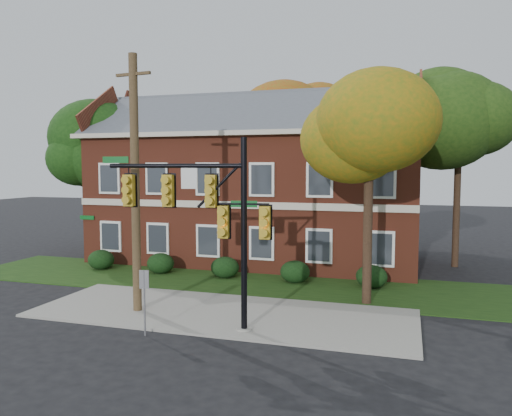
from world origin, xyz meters
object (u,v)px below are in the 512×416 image
(hedge_far_left, at_px, (101,260))
(tree_near_right, at_px, (375,134))
(sign_post, at_px, (144,291))
(hedge_left, at_px, (161,263))
(hedge_right, at_px, (295,272))
(tree_right_rear, at_px, (466,116))
(hedge_far_right, at_px, (372,277))
(tree_left_rear, at_px, (100,147))
(tree_far_rear, at_px, (306,119))
(traffic_signal, at_px, (210,212))
(hedge_center, at_px, (225,267))
(utility_pole, at_px, (135,183))
(apartment_building, at_px, (256,175))

(hedge_far_left, relative_size, tree_near_right, 0.16)
(sign_post, bearing_deg, hedge_left, 102.65)
(hedge_right, height_order, tree_right_rear, tree_right_rear)
(hedge_far_left, xyz_separation_m, hedge_far_right, (14.00, 0.00, 0.00))
(hedge_far_right, distance_m, tree_near_right, 6.77)
(hedge_far_left, xyz_separation_m, tree_left_rear, (-2.73, 4.14, 6.16))
(tree_near_right, height_order, tree_far_rear, tree_far_rear)
(hedge_far_right, bearing_deg, traffic_signal, -121.92)
(hedge_far_right, distance_m, traffic_signal, 9.50)
(hedge_center, distance_m, tree_left_rear, 12.23)
(hedge_right, xyz_separation_m, tree_far_rear, (-2.16, 13.09, 8.32))
(utility_pole, distance_m, sign_post, 4.36)
(hedge_right, bearing_deg, hedge_center, 180.00)
(tree_left_rear, bearing_deg, hedge_far_right, -13.89)
(hedge_left, distance_m, hedge_far_right, 10.50)
(hedge_right, xyz_separation_m, utility_pole, (-4.60, -6.36, 4.29))
(hedge_center, height_order, hedge_far_right, same)
(apartment_building, relative_size, hedge_far_right, 13.43)
(traffic_signal, bearing_deg, hedge_far_left, 133.61)
(tree_near_right, xyz_separation_m, sign_post, (-6.72, -5.79, -5.22))
(hedge_center, height_order, sign_post, sign_post)
(tree_right_rear, xyz_separation_m, tree_far_rear, (-9.97, 6.98, 0.72))
(apartment_building, distance_m, tree_right_rear, 11.77)
(traffic_signal, bearing_deg, hedge_right, 73.58)
(tree_left_rear, bearing_deg, tree_right_rear, 5.36)
(hedge_left, xyz_separation_m, tree_left_rear, (-6.23, 4.14, 6.16))
(apartment_building, height_order, tree_far_rear, tree_far_rear)
(hedge_right, height_order, tree_near_right, tree_near_right)
(hedge_far_left, bearing_deg, hedge_far_right, 0.00)
(hedge_far_left, xyz_separation_m, tree_near_right, (14.22, -2.83, 6.14))
(tree_near_right, bearing_deg, hedge_far_right, 94.52)
(hedge_right, relative_size, utility_pole, 0.15)
(apartment_building, bearing_deg, tree_left_rear, -173.46)
(tree_right_rear, bearing_deg, apartment_building, -175.67)
(tree_left_rear, relative_size, utility_pole, 0.94)
(sign_post, bearing_deg, hedge_right, 58.57)
(apartment_building, height_order, hedge_center, apartment_building)
(hedge_right, bearing_deg, tree_right_rear, 38.02)
(hedge_left, xyz_separation_m, traffic_signal, (5.81, -7.52, 3.42))
(tree_far_rear, xyz_separation_m, utility_pole, (-2.44, -19.45, -4.03))
(apartment_building, height_order, hedge_right, apartment_building)
(hedge_far_right, xyz_separation_m, traffic_signal, (-4.69, -7.52, 3.42))
(tree_far_rear, height_order, utility_pole, tree_far_rear)
(hedge_left, relative_size, hedge_far_right, 1.00)
(tree_right_rear, height_order, sign_post, tree_right_rear)
(hedge_center, distance_m, tree_near_right, 9.90)
(apartment_building, height_order, hedge_far_right, apartment_building)
(hedge_far_left, xyz_separation_m, sign_post, (7.50, -8.62, 0.92))
(hedge_far_left, xyz_separation_m, hedge_right, (10.50, 0.00, 0.00))
(hedge_center, distance_m, traffic_signal, 8.58)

